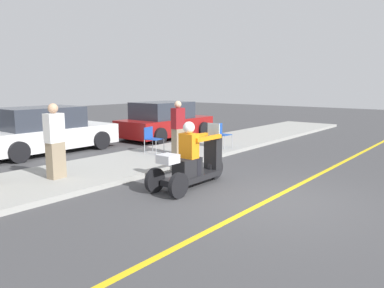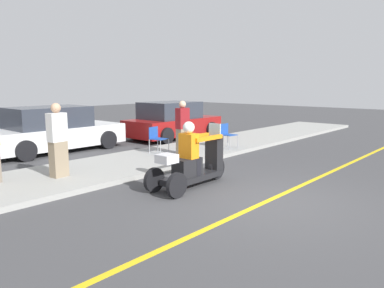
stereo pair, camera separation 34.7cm
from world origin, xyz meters
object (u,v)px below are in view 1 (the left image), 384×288
motorcycle_trike (193,163)px  folding_chair_curbside (221,133)px  folding_chair_set_back (152,137)px  spectator_mid_group (55,143)px  parked_car_lot_far (165,121)px  parked_car_lot_left (45,131)px  spectator_end_of_line (178,129)px

motorcycle_trike → folding_chair_curbside: bearing=26.6°
folding_chair_set_back → motorcycle_trike: bearing=-120.9°
spectator_mid_group → parked_car_lot_far: bearing=23.4°
folding_chair_set_back → parked_car_lot_left: parked_car_lot_left is taller
spectator_mid_group → folding_chair_set_back: bearing=8.6°
folding_chair_set_back → parked_car_lot_far: 4.06m
motorcycle_trike → parked_car_lot_left: size_ratio=0.50×
spectator_mid_group → parked_car_lot_left: 4.32m
motorcycle_trike → parked_car_lot_far: (5.17, 5.65, 0.19)m
parked_car_lot_far → spectator_mid_group: bearing=-156.6°
spectator_end_of_line → parked_car_lot_left: (-2.06, 4.10, -0.20)m
folding_chair_curbside → parked_car_lot_far: bearing=74.3°
spectator_mid_group → folding_chair_set_back: spectator_mid_group is taller
parked_car_lot_far → folding_chair_set_back: bearing=-143.0°
folding_chair_set_back → parked_car_lot_far: (3.24, 2.44, 0.10)m
spectator_mid_group → folding_chair_curbside: bearing=-5.5°
parked_car_lot_far → parked_car_lot_left: (-4.96, 0.84, -0.00)m
folding_chair_set_back → folding_chair_curbside: bearing=-26.7°
spectator_mid_group → parked_car_lot_far: size_ratio=0.41×
motorcycle_trike → parked_car_lot_far: bearing=47.6°
parked_car_lot_left → folding_chair_set_back: bearing=-62.4°
folding_chair_curbside → parked_car_lot_left: (-3.96, 4.41, 0.10)m
folding_chair_set_back → folding_chair_curbside: 2.50m
spectator_mid_group → parked_car_lot_left: bearing=62.9°
motorcycle_trike → folding_chair_curbside: size_ratio=2.78×
folding_chair_set_back → parked_car_lot_left: 3.71m
parked_car_lot_left → spectator_mid_group: bearing=-117.1°
parked_car_lot_far → spectator_end_of_line: bearing=-131.7°
spectator_end_of_line → parked_car_lot_left: spectator_end_of_line is taller
spectator_end_of_line → parked_car_lot_far: (2.91, 3.26, -0.20)m
motorcycle_trike → folding_chair_curbside: 4.66m
folding_chair_set_back → spectator_end_of_line: bearing=-67.7°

